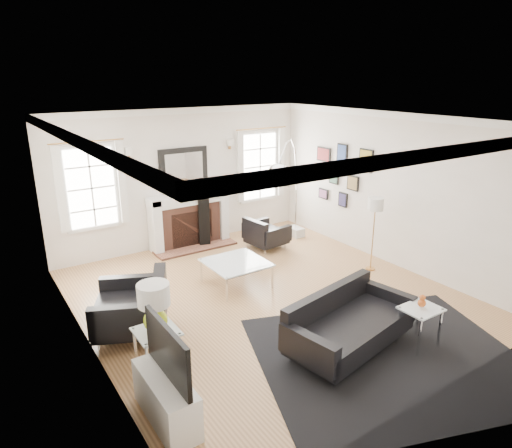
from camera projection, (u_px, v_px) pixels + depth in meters
floor at (267, 296)px, 7.38m from camera, size 6.00×6.00×0.00m
back_wall at (183, 178)px, 9.32m from camera, size 5.50×0.04×2.80m
front_wall at (439, 285)px, 4.57m from camera, size 5.50×0.04×2.80m
left_wall at (81, 250)px, 5.50m from camera, size 0.04×6.00×2.80m
right_wall at (389, 189)px, 8.40m from camera, size 0.04×6.00×2.80m
ceiling at (268, 120)px, 6.51m from camera, size 5.50×6.00×0.02m
crown_molding at (268, 124)px, 6.53m from camera, size 5.50×6.00×0.12m
fireplace at (190, 221)px, 9.42m from camera, size 1.70×0.69×1.11m
mantel_mirror at (184, 166)px, 9.21m from camera, size 1.05×0.07×0.75m
window_left at (91, 188)px, 8.29m from camera, size 1.24×0.15×1.62m
window_right at (260, 166)px, 10.23m from camera, size 1.24×0.15×1.62m
gallery_wall at (339, 171)px, 9.36m from camera, size 0.04×1.73×1.29m
tv_unit at (166, 392)px, 4.65m from camera, size 0.35×1.00×1.09m
area_rug at (389, 358)px, 5.77m from camera, size 3.96×3.63×0.01m
sofa at (347, 324)px, 5.92m from camera, size 1.98×1.17×0.61m
armchair_left at (135, 308)px, 6.19m from camera, size 1.27×1.34×0.71m
armchair_right at (265, 234)px, 9.34m from camera, size 0.80×0.87×0.53m
coffee_table at (236, 264)px, 7.65m from camera, size 0.96×0.96×0.43m
side_table_left at (157, 339)px, 5.40m from camera, size 0.49×0.49×0.54m
nesting_table at (420, 316)px, 5.91m from camera, size 0.50×0.42×0.55m
gourd_lamp at (154, 304)px, 5.26m from camera, size 0.38×0.38×0.61m
orange_vase at (422, 302)px, 5.85m from camera, size 0.11×0.11×0.17m
arc_floor_lamp at (288, 190)px, 8.94m from camera, size 1.65×1.52×2.33m
stick_floor_lamp at (375, 208)px, 8.03m from camera, size 0.28×0.28×1.36m
speaker_tower at (204, 220)px, 9.44m from camera, size 0.28×0.28×1.11m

